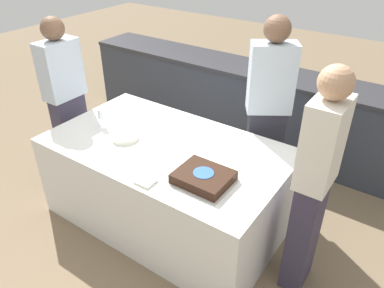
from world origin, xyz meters
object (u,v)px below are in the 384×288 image
Objects in this scene: cake at (203,177)px; plate_stack at (125,137)px; person_cutting_cake at (268,111)px; person_seated_right at (314,185)px; person_seated_left at (66,100)px; wine_glass at (101,115)px.

cake is 1.83× the size of plate_stack.
cake reaches higher than plate_stack.
person_seated_right is (0.69, -0.79, -0.01)m from person_cutting_cake.
person_seated_left is 0.96× the size of person_seated_right.
wine_glass is at bearing 2.80° from person_cutting_cake.
person_seated_right is at bearing 97.89° from person_cutting_cake.
wine_glass is 0.55m from person_seated_left.
wine_glass is 1.46m from person_cutting_cake.
person_seated_right reaches higher than cake.
person_seated_right is (2.42, 0.00, 0.04)m from person_seated_left.
person_seated_right is at bearing 4.41° from plate_stack.
wine_glass is at bearing -88.00° from person_seated_right.
wine_glass reaches higher than plate_stack.
person_cutting_cake is 1.05× the size of person_seated_left.
plate_stack is 0.13× the size of person_cutting_cake.
person_cutting_cake is (0.00, 1.03, 0.10)m from cake.
person_seated_left is at bearing 172.17° from plate_stack.
cake is at bearing -7.58° from plate_stack.
plate_stack is 1.56m from person_seated_right.
person_seated_right is (1.55, 0.12, 0.10)m from plate_stack.
person_cutting_cake is at bearing 90.00° from cake.
person_seated_left is at bearing -8.50° from person_cutting_cake.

